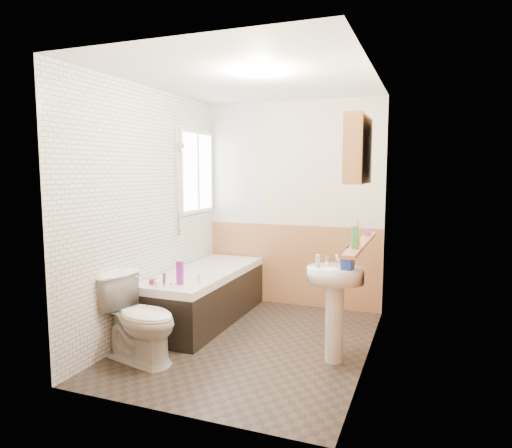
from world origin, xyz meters
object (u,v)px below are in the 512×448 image
(pine_shelf, at_px, (361,243))
(medicine_cabinet, at_px, (358,150))
(bathtub, at_px, (205,294))
(toilet, at_px, (139,319))
(sink, at_px, (335,295))

(pine_shelf, xyz_separation_m, medicine_cabinet, (-0.03, -0.15, 0.79))
(bathtub, xyz_separation_m, toilet, (-0.03, -1.19, 0.08))
(bathtub, height_order, sink, sink)
(toilet, bearing_deg, pine_shelf, -55.14)
(toilet, relative_size, pine_shelf, 0.56)
(sink, bearing_deg, medicine_cabinet, -27.41)
(pine_shelf, relative_size, medicine_cabinet, 2.29)
(sink, distance_m, pine_shelf, 0.50)
(medicine_cabinet, bearing_deg, sink, 164.50)
(bathtub, height_order, medicine_cabinet, medicine_cabinet)
(medicine_cabinet, bearing_deg, bathtub, 159.97)
(pine_shelf, bearing_deg, toilet, -158.76)
(bathtub, bearing_deg, pine_shelf, -15.42)
(bathtub, bearing_deg, medicine_cabinet, -20.03)
(bathtub, distance_m, toilet, 1.19)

